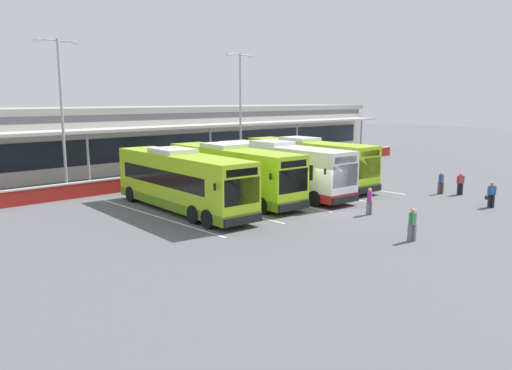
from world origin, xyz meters
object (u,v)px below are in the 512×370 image
pedestrian_in_dark_coat (369,200)px  pedestrian_near_bin (460,183)px  lamp_post_centre (240,104)px  coach_bus_centre (281,170)px  pedestrian_child (412,224)px  coach_bus_right_centre (308,163)px  lamp_post_west (62,106)px  coach_bus_left_centre (232,174)px  coach_bus_leftmost (182,182)px  pedestrian_with_handbag (491,194)px  pedestrian_approaching_bus (441,182)px

pedestrian_in_dark_coat → pedestrian_near_bin: (10.14, -0.78, 0.00)m
lamp_post_centre → coach_bus_centre: bearing=-118.6°
pedestrian_in_dark_coat → pedestrian_child: 5.67m
coach_bus_right_centre → lamp_post_west: size_ratio=1.12×
coach_bus_centre → lamp_post_centre: lamp_post_centre is taller
pedestrian_child → lamp_post_centre: 26.87m
coach_bus_left_centre → pedestrian_child: size_ratio=7.59×
coach_bus_leftmost → pedestrian_with_handbag: size_ratio=7.59×
coach_bus_right_centre → pedestrian_child: coach_bus_right_centre is taller
coach_bus_centre → pedestrian_with_handbag: coach_bus_centre is taller
pedestrian_approaching_bus → pedestrian_in_dark_coat: bearing=-178.1°
coach_bus_leftmost → coach_bus_right_centre: same height
pedestrian_approaching_bus → coach_bus_right_centre: bearing=115.5°
pedestrian_with_handbag → pedestrian_in_dark_coat: bearing=151.0°
pedestrian_in_dark_coat → lamp_post_centre: size_ratio=0.15×
pedestrian_child → pedestrian_approaching_bus: size_ratio=1.00×
pedestrian_with_handbag → lamp_post_centre: bearing=90.5°
coach_bus_centre → lamp_post_west: (-10.85, 11.55, 4.50)m
pedestrian_in_dark_coat → lamp_post_centre: (7.14, 19.53, 5.42)m
coach_bus_leftmost → coach_bus_centre: size_ratio=1.00×
coach_bus_left_centre → coach_bus_right_centre: same height
coach_bus_right_centre → pedestrian_with_handbag: 13.56m
coach_bus_leftmost → pedestrian_child: (4.16, -13.16, -0.91)m
pedestrian_child → pedestrian_near_bin: same height
coach_bus_leftmost → lamp_post_centre: size_ratio=1.12×
coach_bus_right_centre → coach_bus_leftmost: bearing=-176.6°
coach_bus_leftmost → lamp_post_west: 12.37m
pedestrian_approaching_bus → pedestrian_near_bin: bearing=-56.3°
pedestrian_child → pedestrian_near_bin: (13.40, 3.86, 0.00)m
pedestrian_with_handbag → lamp_post_west: bearing=125.9°
coach_bus_left_centre → pedestrian_with_handbag: 16.69m
coach_bus_right_centre → pedestrian_near_bin: bearing=-63.5°
pedestrian_near_bin → coach_bus_centre: bearing=135.6°
coach_bus_leftmost → lamp_post_west: lamp_post_west is taller
pedestrian_with_handbag → pedestrian_in_dark_coat: 8.41m
coach_bus_right_centre → pedestrian_in_dark_coat: (-5.13, -9.26, -0.91)m
coach_bus_leftmost → lamp_post_west: bearing=102.4°
pedestrian_in_dark_coat → coach_bus_leftmost: bearing=131.1°
pedestrian_in_dark_coat → coach_bus_right_centre: bearing=61.0°
pedestrian_with_handbag → pedestrian_near_bin: (2.79, 3.29, 0.02)m
coach_bus_centre → pedestrian_near_bin: coach_bus_centre is taller
pedestrian_with_handbag → pedestrian_near_bin: 4.32m
coach_bus_leftmost → pedestrian_child: coach_bus_leftmost is taller
coach_bus_right_centre → lamp_post_centre: bearing=79.0°
coach_bus_leftmost → pedestrian_child: size_ratio=7.59×
coach_bus_leftmost → coach_bus_right_centre: 12.57m
pedestrian_with_handbag → coach_bus_right_centre: bearing=99.4°
pedestrian_with_handbag → pedestrian_approaching_bus: same height
coach_bus_left_centre → coach_bus_centre: (3.89, -0.82, 0.00)m
pedestrian_approaching_bus → lamp_post_west: (-19.30, 19.45, 5.42)m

